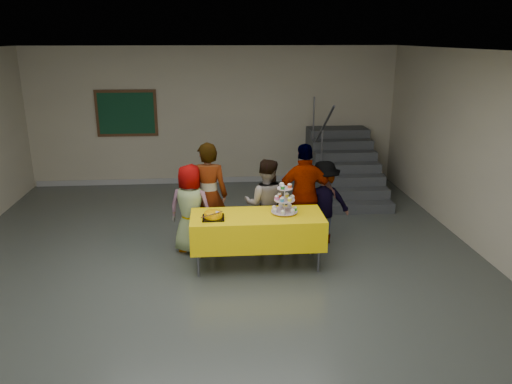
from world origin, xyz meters
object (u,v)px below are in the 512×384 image
schoolchild_a (190,209)px  staircase (342,169)px  noticeboard (126,113)px  cupcake_stand (284,202)px  bake_table (257,229)px  schoolchild_e (323,202)px  bear_cake (213,214)px  schoolchild_d (305,196)px  schoolchild_c (266,204)px  schoolchild_b (208,196)px

schoolchild_a → staircase: (3.08, 2.92, -0.20)m
staircase → noticeboard: 4.78m
cupcake_stand → staircase: staircase is taller
bake_table → schoolchild_e: size_ratio=1.40×
bear_cake → schoolchild_e: 1.95m
bear_cake → noticeboard: size_ratio=0.28×
staircase → cupcake_stand: bearing=-116.6°
schoolchild_a → schoolchild_e: 2.10m
bake_table → cupcake_stand: (0.39, 0.05, 0.38)m
cupcake_stand → schoolchild_d: (0.40, 0.59, -0.11)m
schoolchild_a → schoolchild_d: bearing=-160.7°
schoolchild_a → schoolchild_d: size_ratio=0.84×
schoolchild_c → schoolchild_d: (0.60, -0.00, 0.11)m
schoolchild_e → staircase: 2.90m
bear_cake → staircase: (2.73, 3.58, -0.34)m
staircase → schoolchild_e: bearing=-110.1°
bear_cake → schoolchild_c: schoolchild_c is taller
schoolchild_d → staircase: 3.16m
schoolchild_b → noticeboard: bearing=-60.8°
cupcake_stand → bear_cake: size_ratio=1.24×
schoolchild_c → staircase: size_ratio=0.59×
bear_cake → schoolchild_d: schoolchild_d is taller
schoolchild_a → schoolchild_b: bearing=-130.9°
schoolchild_b → bear_cake: bearing=98.4°
schoolchild_e → staircase: staircase is taller
noticeboard → schoolchild_d: bearing=-48.6°
staircase → schoolchild_c: bearing=-124.0°
cupcake_stand → bear_cake: bearing=-172.5°
noticeboard → staircase: bearing=-10.4°
schoolchild_a → staircase: size_ratio=0.57×
schoolchild_b → bake_table: bearing=135.9°
schoolchild_c → schoolchild_d: 0.61m
bear_cake → schoolchild_b: 0.84m
schoolchild_b → schoolchild_e: (1.82, 0.03, -0.17)m
cupcake_stand → bear_cake: (-1.01, -0.13, -0.11)m
bear_cake → schoolchild_c: (0.81, 0.73, -0.12)m
cupcake_stand → staircase: size_ratio=0.19×
cupcake_stand → bake_table: bearing=-172.6°
noticeboard → cupcake_stand: bearing=-56.4°
schoolchild_c → staircase: 3.45m
cupcake_stand → schoolchild_b: schoolchild_b is taller
bake_table → schoolchild_b: bearing=132.8°
staircase → bake_table: bearing=-121.2°
staircase → noticeboard: noticeboard is taller
cupcake_stand → schoolchild_b: 1.30m
schoolchild_e → staircase: size_ratio=0.56×
bake_table → cupcake_stand: bearing=7.4°
cupcake_stand → schoolchild_e: size_ratio=0.33×
cupcake_stand → schoolchild_e: 1.07m
bear_cake → staircase: bearing=52.7°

